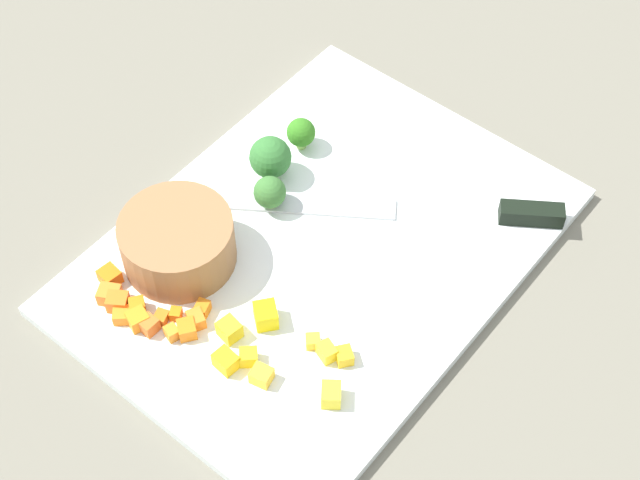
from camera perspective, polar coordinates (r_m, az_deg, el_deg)
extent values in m
plane|color=#6D6A5C|center=(0.93, 0.00, -0.82)|extent=(4.00, 4.00, 0.00)
cube|color=white|center=(0.92, 0.00, -0.60)|extent=(0.45, 0.33, 0.01)
cylinder|color=#96663F|center=(0.90, -8.31, -0.10)|extent=(0.11, 0.11, 0.05)
cube|color=silver|center=(0.95, -1.53, 2.16)|extent=(0.13, 0.18, 0.00)
cube|color=black|center=(0.95, 12.25, 1.50)|extent=(0.05, 0.06, 0.02)
cube|color=orange|center=(0.90, -12.19, -3.14)|extent=(0.02, 0.03, 0.02)
cube|color=orange|center=(0.87, -8.64, -5.37)|extent=(0.01, 0.02, 0.01)
cube|color=orange|center=(0.89, -11.45, -4.31)|extent=(0.02, 0.02, 0.01)
cube|color=orange|center=(0.89, -11.72, -3.56)|extent=(0.02, 0.02, 0.02)
cube|color=orange|center=(0.87, -9.96, -4.92)|extent=(0.02, 0.02, 0.01)
cube|color=orange|center=(0.88, -9.25, -4.49)|extent=(0.02, 0.02, 0.01)
cube|color=orange|center=(0.91, -12.17, -2.09)|extent=(0.02, 0.02, 0.01)
cube|color=orange|center=(0.88, -6.88, -3.99)|extent=(0.02, 0.02, 0.01)
cube|color=orange|center=(0.88, -8.42, -4.29)|extent=(0.01, 0.01, 0.01)
cube|color=orange|center=(0.87, -7.78, -5.19)|extent=(0.02, 0.02, 0.01)
cube|color=orange|center=(0.88, -10.58, -4.58)|extent=(0.02, 0.02, 0.02)
cube|color=orange|center=(0.89, -10.62, -3.82)|extent=(0.02, 0.02, 0.01)
cube|color=orange|center=(0.87, -7.24, -4.63)|extent=(0.02, 0.02, 0.01)
cube|color=yellow|center=(0.85, 0.40, -6.55)|extent=(0.02, 0.02, 0.01)
cube|color=yellow|center=(0.86, -5.15, -5.36)|extent=(0.02, 0.02, 0.02)
cube|color=yellow|center=(0.85, 1.43, -6.78)|extent=(0.02, 0.02, 0.01)
cube|color=yellow|center=(0.84, -3.43, -7.91)|extent=(0.02, 0.02, 0.01)
cube|color=yellow|center=(0.83, 0.66, -9.02)|extent=(0.03, 0.02, 0.02)
cube|color=yellow|center=(0.84, -5.52, -7.05)|extent=(0.02, 0.02, 0.02)
cube|color=yellow|center=(0.85, -0.41, -5.93)|extent=(0.02, 0.02, 0.01)
cube|color=yellow|center=(0.86, -3.19, -4.41)|extent=(0.03, 0.03, 0.02)
cube|color=yellow|center=(0.85, -4.19, -6.83)|extent=(0.02, 0.02, 0.01)
cylinder|color=#92BD59|center=(1.00, -1.10, 5.73)|extent=(0.01, 0.01, 0.01)
sphere|color=#31751D|center=(0.99, -1.12, 6.30)|extent=(0.03, 0.03, 0.03)
cylinder|color=#97BF64|center=(0.95, -2.91, 2.22)|extent=(0.01, 0.01, 0.01)
sphere|color=#396E30|center=(0.93, -2.95, 2.81)|extent=(0.03, 0.03, 0.03)
cylinder|color=#91AD5E|center=(0.97, -2.87, 4.10)|extent=(0.01, 0.01, 0.01)
sphere|color=#326E30|center=(0.96, -2.92, 4.85)|extent=(0.04, 0.04, 0.04)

